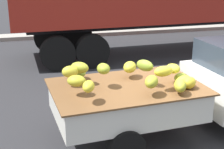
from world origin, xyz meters
The scene contains 3 objects.
ground centered at (0.00, 0.00, 0.00)m, with size 220.00×220.00×0.00m, color #28282B.
curb_strip centered at (0.00, 9.52, 0.08)m, with size 80.00×0.80×0.16m, color gray.
pickup_truck centered at (0.94, 0.11, 0.89)m, with size 4.92×2.11×1.70m.
Camera 1 is at (-2.61, -5.60, 3.25)m, focal length 55.00 mm.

